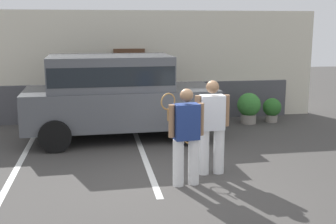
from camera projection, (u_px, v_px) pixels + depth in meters
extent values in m
plane|color=#423F3D|center=(180.00, 182.00, 7.75)|extent=(40.00, 40.00, 0.00)
cube|color=silver|center=(19.00, 165.00, 8.72)|extent=(0.12, 4.40, 0.01)
cube|color=silver|center=(145.00, 159.00, 9.13)|extent=(0.12, 4.40, 0.01)
cube|color=beige|center=(144.00, 66.00, 12.78)|extent=(10.39, 0.30, 3.18)
cube|color=#4C4C51|center=(145.00, 101.00, 12.79)|extent=(8.73, 0.10, 1.10)
cube|color=brown|center=(130.00, 85.00, 12.60)|extent=(0.90, 0.06, 2.10)
cube|color=#4C4F54|center=(121.00, 106.00, 10.67)|extent=(4.65, 2.03, 0.90)
cube|color=#4C4F54|center=(110.00, 72.00, 10.45)|extent=(2.95, 1.84, 0.80)
cube|color=black|center=(110.00, 73.00, 10.46)|extent=(2.89, 1.86, 0.44)
cylinder|color=black|center=(175.00, 114.00, 11.96)|extent=(0.73, 0.28, 0.72)
cylinder|color=black|center=(191.00, 130.00, 10.13)|extent=(0.73, 0.28, 0.72)
cylinder|color=black|center=(59.00, 118.00, 11.38)|extent=(0.73, 0.28, 0.72)
cylinder|color=black|center=(55.00, 136.00, 9.55)|extent=(0.73, 0.28, 0.72)
cylinder|color=white|center=(194.00, 161.00, 7.61)|extent=(0.19, 0.19, 0.83)
cylinder|color=white|center=(178.00, 163.00, 7.53)|extent=(0.19, 0.19, 0.83)
cube|color=navy|center=(186.00, 122.00, 7.43)|extent=(0.45, 0.32, 0.62)
sphere|color=#8C6647|center=(187.00, 95.00, 7.34)|extent=(0.23, 0.23, 0.23)
cylinder|color=#8C6647|center=(201.00, 119.00, 7.50)|extent=(0.11, 0.11, 0.57)
cylinder|color=#8C6647|center=(172.00, 121.00, 7.35)|extent=(0.11, 0.11, 0.57)
torus|color=olive|center=(168.00, 101.00, 7.31)|extent=(0.28, 0.14, 0.29)
cylinder|color=olive|center=(168.00, 115.00, 7.36)|extent=(0.03, 0.03, 0.20)
cylinder|color=white|center=(219.00, 151.00, 8.17)|extent=(0.20, 0.20, 0.86)
cylinder|color=white|center=(204.00, 152.00, 8.12)|extent=(0.20, 0.20, 0.86)
cube|color=silver|center=(212.00, 112.00, 8.00)|extent=(0.44, 0.28, 0.64)
sphere|color=#8C6647|center=(213.00, 87.00, 7.91)|extent=(0.24, 0.24, 0.24)
cylinder|color=#8C6647|center=(226.00, 110.00, 8.04)|extent=(0.11, 0.11, 0.59)
cylinder|color=#8C6647|center=(198.00, 111.00, 7.95)|extent=(0.11, 0.11, 0.59)
torus|color=olive|center=(190.00, 136.00, 8.07)|extent=(0.37, 0.03, 0.37)
cylinder|color=olive|center=(190.00, 124.00, 8.02)|extent=(0.03, 0.03, 0.20)
cylinder|color=gray|center=(248.00, 119.00, 12.40)|extent=(0.43, 0.43, 0.26)
sphere|color=#387F33|center=(249.00, 105.00, 12.31)|extent=(0.67, 0.67, 0.67)
cylinder|color=gray|center=(271.00, 118.00, 12.59)|extent=(0.34, 0.34, 0.21)
sphere|color=#2D6B28|center=(272.00, 107.00, 12.53)|extent=(0.53, 0.53, 0.53)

